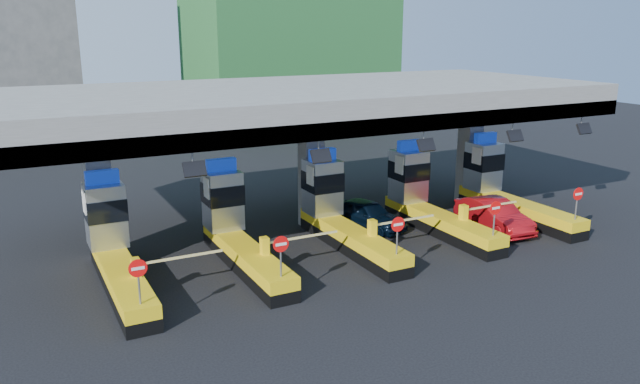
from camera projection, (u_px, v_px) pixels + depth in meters
name	position (u px, v px, depth m)	size (l,w,h in m)	color
ground	(340.00, 243.00, 28.93)	(120.00, 120.00, 0.00)	black
toll_canopy	(312.00, 104.00, 29.82)	(28.00, 12.09, 7.00)	slate
toll_lane_far_left	(114.00, 247.00, 24.39)	(4.43, 8.00, 4.16)	black
toll_lane_left	(235.00, 228.00, 26.60)	(4.43, 8.00, 4.16)	black
toll_lane_center	(338.00, 213.00, 28.81)	(4.43, 8.00, 4.16)	black
toll_lane_right	(425.00, 200.00, 31.02)	(4.43, 8.00, 4.16)	black
toll_lane_far_right	(502.00, 188.00, 33.23)	(4.43, 8.00, 4.16)	black
van	(367.00, 214.00, 30.90)	(1.71, 4.25, 1.45)	black
red_car	(494.00, 215.00, 30.63)	(1.62, 4.63, 1.53)	#9E0C11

